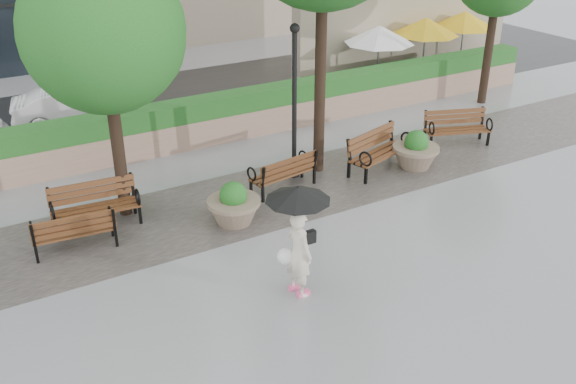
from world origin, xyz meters
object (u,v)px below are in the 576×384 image
planter_right (415,153)px  car_right (79,106)px  planter_left (234,207)px  bench_3 (379,159)px  bench_1 (97,215)px  bench_4 (456,135)px  pedestrian (298,230)px  bench_2 (283,180)px  lamppost (294,113)px  bench_0 (75,238)px

planter_right → car_right: 10.39m
planter_left → car_right: (-1.39, 8.07, 0.25)m
bench_3 → planter_right: size_ratio=1.68×
bench_1 → bench_4: bearing=2.8°
car_right → pedestrian: (1.25, -11.08, 0.68)m
planter_left → car_right: 8.20m
bench_2 → planter_left: bearing=18.0°
bench_1 → bench_2: size_ratio=1.08×
bench_4 → lamppost: 5.41m
bench_0 → lamppost: lamppost is taller
bench_1 → planter_right: 8.32m
bench_3 → planter_left: bench_3 is taller
planter_left → pedestrian: size_ratio=0.55×
planter_right → lamppost: 3.55m
planter_left → car_right: car_right is taller
bench_0 → bench_3: size_ratio=0.83×
bench_3 → pedestrian: (-4.71, -3.68, 1.02)m
planter_right → pedestrian: (-5.67, -3.33, 0.92)m
planter_left → lamppost: lamppost is taller
car_right → pedestrian: size_ratio=1.80×
bench_1 → lamppost: 5.35m
bench_3 → pedestrian: bearing=-158.8°
bench_4 → bench_0: bearing=-158.0°
bench_0 → planter_right: 8.91m
bench_2 → bench_0: bearing=-5.7°
car_right → bench_4: bearing=-117.0°
lamppost → car_right: lamppost is taller
pedestrian → planter_right: bearing=-65.8°
planter_left → bench_4: bearing=7.3°
planter_left → pedestrian: (-0.14, -3.01, 0.93)m
planter_left → car_right: bearing=99.8°
bench_3 → lamppost: size_ratio=0.53×
planter_right → pedestrian: bearing=-149.5°
planter_right → planter_left: bearing=-176.6°
bench_3 → bench_4: bench_3 is taller
bench_3 → planter_right: 1.02m
bench_4 → pedestrian: pedestrian is taller
bench_4 → planter_right: size_ratio=1.58×
bench_2 → planter_left: 2.03m
bench_1 → bench_2: bench_1 is taller
bench_3 → planter_left: 4.63m
bench_1 → bench_3: bench_3 is taller
bench_1 → bench_4: size_ratio=0.99×
bench_0 → lamppost: (5.81, 0.83, 1.47)m
planter_right → pedestrian: 6.64m
planter_left → lamppost: bearing=30.9°
planter_left → lamppost: size_ratio=0.30×
bench_2 → planter_left: size_ratio=1.50×
bench_0 → planter_right: size_ratio=1.40×
bench_2 → car_right: 7.85m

